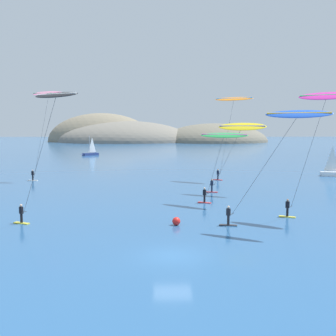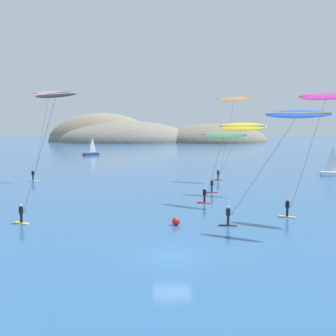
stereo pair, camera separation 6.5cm
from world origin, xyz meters
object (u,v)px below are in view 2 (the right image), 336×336
Objects in this scene: kitesurfer_orange at (233,104)px; kitesurfer_magenta at (323,106)px; marker_buoy at (176,221)px; sailboat_far at (90,153)px; kitesurfer_yellow at (240,131)px; kitesurfer_blue at (291,125)px; kitesurfer_pink at (48,101)px; kitesurfer_green at (222,141)px; kitesurfer_black at (52,107)px.

kitesurfer_orange is 1.12× the size of kitesurfer_magenta.
kitesurfer_magenta reaches higher than marker_buoy.
kitesurfer_yellow is (29.41, -69.77, 7.24)m from sailboat_far.
kitesurfer_blue is 18.86m from kitesurfer_yellow.
kitesurfer_pink is (-28.03, 0.65, 0.49)m from kitesurfer_orange.
kitesurfer_green reaches higher than marker_buoy.
kitesurfer_blue is 31.65m from kitesurfer_orange.
kitesurfer_magenta reaches higher than kitesurfer_black.
sailboat_far is 91.56m from kitesurfer_magenta.
marker_buoy is (-8.76, 2.73, -8.15)m from kitesurfer_blue.
kitesurfer_magenta is at bearing 44.40° from kitesurfer_blue.
kitesurfer_pink reaches higher than kitesurfer_black.
kitesurfer_magenta is (7.57, -7.88, 3.29)m from kitesurfer_green.
kitesurfer_yellow is at bearing 90.56° from kitesurfer_blue.
kitesurfer_blue is 1.10× the size of kitesurfer_yellow.
kitesurfer_orange is at bearing -1.34° from kitesurfer_pink.
marker_buoy is at bearing -109.06° from kitesurfer_orange.
kitesurfer_blue is 18.83m from kitesurfer_black.
sailboat_far is 88.28m from kitesurfer_black.
kitesurfer_orange reaches higher than kitesurfer_magenta.
marker_buoy is (-9.93, -28.73, -11.42)m from kitesurfer_orange.
marker_buoy is at bearing 7.00° from kitesurfer_black.
marker_buoy is at bearing -58.36° from kitesurfer_pink.
kitesurfer_magenta reaches higher than kitesurfer_green.
kitesurfer_green is 12.50m from kitesurfer_blue.
sailboat_far is at bearing 108.80° from kitesurfer_green.
kitesurfer_green is 12.46m from marker_buoy.
kitesurfer_black is (-19.88, -29.95, -1.84)m from kitesurfer_orange.
kitesurfer_yellow is 0.79× the size of kitesurfer_black.
kitesurfer_black is (8.15, -30.61, -2.33)m from kitesurfer_pink.
sailboat_far is 0.64× the size of kitesurfer_yellow.
sailboat_far is 65.85m from kitesurfer_orange.
kitesurfer_blue reaches higher than sailboat_far.
kitesurfer_orange is 27.64m from kitesurfer_magenta.
kitesurfer_green is at bearing -40.83° from kitesurfer_pink.
kitesurfer_green is (26.12, -76.72, 6.27)m from sailboat_far.
kitesurfer_blue reaches higher than kitesurfer_yellow.
marker_buoy is at bearing 162.69° from kitesurfer_blue.
kitesurfer_magenta is (33.70, -84.60, 9.56)m from sailboat_far.
kitesurfer_yellow is 0.77× the size of kitesurfer_magenta.
kitesurfer_magenta is 16.43× the size of marker_buoy.
kitesurfer_yellow is at bearing 43.10° from kitesurfer_black.
kitesurfer_black reaches higher than kitesurfer_green.
kitesurfer_magenta is (30.97, -28.10, -2.05)m from kitesurfer_pink.
kitesurfer_blue is at bearing -71.54° from sailboat_far.
sailboat_far is 93.76m from kitesurfer_blue.
kitesurfer_black is (-18.53, -17.34, 2.05)m from kitesurfer_yellow.
kitesurfer_black is (-22.82, -2.51, -0.27)m from kitesurfer_magenta.
kitesurfer_blue is 0.87× the size of kitesurfer_black.
kitesurfer_black is (-15.25, -10.40, 3.02)m from kitesurfer_green.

